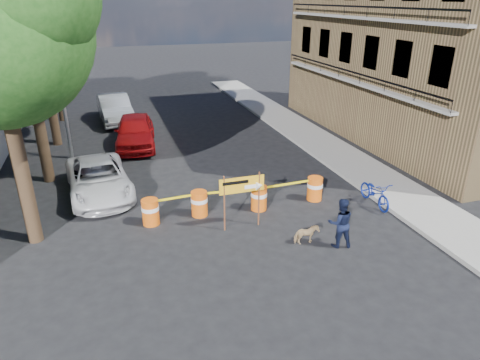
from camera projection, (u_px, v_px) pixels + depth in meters
ground at (260, 237)px, 13.65m from camera, size 120.00×120.00×0.00m
sidewalk_east at (338, 154)px, 20.61m from camera, size 2.40×40.00×0.15m
apartment_building at (430, 20)px, 21.65m from camera, size 8.00×16.00×12.00m
tree_mid_a at (23, 29)px, 15.52m from camera, size 5.25×5.00×8.68m
tree_mid_b at (35, 5)px, 19.61m from camera, size 5.67×5.40×9.62m
tree_far at (47, 13)px, 24.18m from camera, size 5.04×4.80×8.84m
streetlamp at (58, 64)px, 18.57m from camera, size 1.25×0.18×8.00m
barrel_far_left at (150, 211)px, 14.27m from camera, size 0.58×0.58×0.90m
barrel_mid_left at (199, 203)px, 14.85m from camera, size 0.58×0.58×0.90m
barrel_mid_right at (259, 197)px, 15.27m from camera, size 0.58×0.58×0.90m
barrel_far_right at (315, 188)px, 16.01m from camera, size 0.58×0.58×0.90m
detour_sign at (248, 188)px, 13.73m from camera, size 1.50×0.28×1.93m
pedestrian at (340, 223)px, 12.88m from camera, size 0.90×0.77×1.59m
bicycle at (377, 182)px, 15.44m from camera, size 0.68×1.00×1.85m
dog at (306, 235)px, 13.17m from camera, size 0.75×0.35×0.63m
suv_white at (98, 179)px, 16.35m from camera, size 2.66×4.96×1.32m
sedan_red at (135, 131)px, 21.64m from camera, size 2.38×4.90×1.61m
sedan_silver at (115, 109)px, 25.99m from camera, size 2.11×5.03×1.62m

